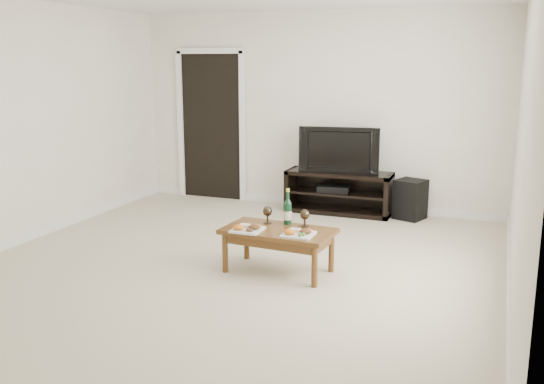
{
  "coord_description": "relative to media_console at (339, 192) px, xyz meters",
  "views": [
    {
      "loc": [
        2.34,
        -5.03,
        1.98
      ],
      "look_at": [
        0.27,
        0.39,
        0.7
      ],
      "focal_mm": 40.0,
      "sensor_mm": 36.0,
      "label": 1
    }
  ],
  "objects": [
    {
      "name": "goblet_right",
      "position": [
        0.25,
        -2.24,
        0.23
      ],
      "size": [
        0.09,
        0.09,
        0.17
      ],
      "primitive_type": null,
      "color": "#32281B",
      "rests_on": "coffee_table"
    },
    {
      "name": "av_receiver",
      "position": [
        -0.07,
        -0.01,
        0.05
      ],
      "size": [
        0.44,
        0.36,
        0.08
      ],
      "primitive_type": "cube",
      "rotation": [
        0.0,
        0.0,
        0.15
      ],
      "color": "black",
      "rests_on": "media_console"
    },
    {
      "name": "television",
      "position": [
        -0.0,
        0.0,
        0.57
      ],
      "size": [
        1.03,
        0.28,
        0.59
      ],
      "primitive_type": "imported",
      "rotation": [
        0.0,
        0.0,
        0.14
      ],
      "color": "black",
      "rests_on": "media_console"
    },
    {
      "name": "plate_right",
      "position": [
        0.29,
        -2.53,
        0.18
      ],
      "size": [
        0.27,
        0.27,
        0.07
      ],
      "primitive_type": "cube",
      "color": "white",
      "rests_on": "coffee_table"
    },
    {
      "name": "floor",
      "position": [
        -0.4,
        -2.5,
        -0.28
      ],
      "size": [
        5.5,
        5.5,
        0.0
      ],
      "primitive_type": "plane",
      "color": "beige",
      "rests_on": "ground"
    },
    {
      "name": "doorway",
      "position": [
        -1.95,
        0.24,
        0.75
      ],
      "size": [
        0.9,
        0.02,
        2.05
      ],
      "primitive_type": "cube",
      "color": "black",
      "rests_on": "ground"
    },
    {
      "name": "goblet_left",
      "position": [
        -0.12,
        -2.25,
        0.23
      ],
      "size": [
        0.09,
        0.09,
        0.17
      ],
      "primitive_type": null,
      "color": "#32281B",
      "rests_on": "coffee_table"
    },
    {
      "name": "media_console",
      "position": [
        0.0,
        0.0,
        0.0
      ],
      "size": [
        1.37,
        0.45,
        0.55
      ],
      "primitive_type": "cube",
      "color": "black",
      "rests_on": "ground"
    },
    {
      "name": "plate_left",
      "position": [
        -0.2,
        -2.56,
        0.18
      ],
      "size": [
        0.27,
        0.27,
        0.07
      ],
      "primitive_type": "cube",
      "color": "white",
      "rests_on": "coffee_table"
    },
    {
      "name": "subwoofer",
      "position": [
        0.92,
        0.03,
        -0.03
      ],
      "size": [
        0.43,
        0.43,
        0.5
      ],
      "primitive_type": "cube",
      "rotation": [
        0.0,
        0.0,
        -0.35
      ],
      "color": "black",
      "rests_on": "ground"
    },
    {
      "name": "back_wall",
      "position": [
        -0.4,
        0.27,
        1.02
      ],
      "size": [
        5.0,
        0.04,
        2.6
      ],
      "primitive_type": "cube",
      "color": "white",
      "rests_on": "ground"
    },
    {
      "name": "coffee_table",
      "position": [
        0.05,
        -2.41,
        -0.07
      ],
      "size": [
        1.06,
        0.64,
        0.42
      ],
      "primitive_type": "cube",
      "rotation": [
        0.0,
        0.0,
        -0.08
      ],
      "color": "brown",
      "rests_on": "ground"
    },
    {
      "name": "wine_bottle",
      "position": [
        0.07,
        -2.2,
        0.32
      ],
      "size": [
        0.07,
        0.07,
        0.35
      ],
      "primitive_type": "cylinder",
      "color": "#0E331C",
      "rests_on": "coffee_table"
    }
  ]
}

